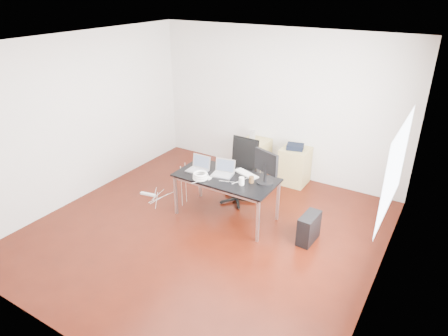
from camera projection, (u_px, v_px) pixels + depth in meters
The scene contains 18 objects.
room_shell at pixel (206, 147), 5.59m from camera, with size 5.00×5.00×5.00m.
desk at pixel (226, 180), 6.28m from camera, with size 1.60×0.80×0.73m.
office_chair at pixel (240, 168), 6.85m from camera, with size 0.49×0.51×1.08m.
filing_cabinet_left at pixel (255, 157), 7.92m from camera, with size 0.50×0.50×0.70m, color tan.
filing_cabinet_right at pixel (295, 166), 7.52m from camera, with size 0.50×0.50×0.70m, color tan.
pc_tower at pixel (309, 228), 5.86m from camera, with size 0.20×0.45×0.44m, color black.
wastebasket at pixel (258, 171), 7.80m from camera, with size 0.24×0.24×0.28m, color black.
power_strip at pixel (148, 194), 7.21m from camera, with size 0.30×0.06×0.04m, color white.
laptop_left at pixel (199, 167), 6.45m from camera, with size 0.33×0.26×0.23m.
laptop_right at pixel (223, 171), 6.30m from camera, with size 0.37×0.30×0.23m.
monitor at pixel (266, 165), 5.97m from camera, with size 0.44×0.26×0.51m.
keyboard at pixel (246, 174), 6.32m from camera, with size 0.44×0.14×0.02m, color white.
cup_white at pixel (242, 181), 5.99m from camera, with size 0.08×0.08×0.12m, color white.
cup_brown at pixel (251, 180), 6.06m from camera, with size 0.08×0.08×0.10m, color #53371C.
cable_coil at pixel (200, 176), 6.16m from camera, with size 0.24×0.24×0.11m.
power_adapter at pixel (208, 178), 6.18m from camera, with size 0.07×0.07×0.03m, color white.
speaker at pixel (252, 135), 7.79m from camera, with size 0.09×0.08×0.18m, color #9E9E9E.
navy_garment at pixel (295, 147), 7.34m from camera, with size 0.30×0.24×0.09m, color black.
Camera 1 is at (2.95, -4.29, 3.52)m, focal length 32.00 mm.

